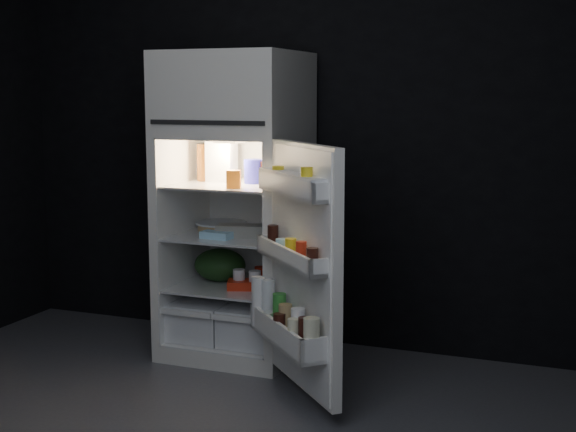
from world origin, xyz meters
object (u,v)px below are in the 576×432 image
at_px(yogurt_tray, 249,285).
at_px(fridge_door, 299,272).
at_px(milk_jug, 222,161).
at_px(refrigerator, 237,195).
at_px(egg_carton, 245,231).

bearing_deg(yogurt_tray, fridge_door, -65.95).
relative_size(milk_jug, yogurt_tray, 1.01).
bearing_deg(refrigerator, egg_carton, -46.19).
bearing_deg(fridge_door, milk_jug, 137.30).
bearing_deg(refrigerator, milk_jug, 158.84).
bearing_deg(egg_carton, yogurt_tray, -48.93).
relative_size(refrigerator, yogurt_tray, 7.45).
height_order(milk_jug, egg_carton, milk_jug).
distance_m(refrigerator, milk_jug, 0.23).
relative_size(milk_jug, egg_carton, 0.75).
distance_m(milk_jug, egg_carton, 0.46).
height_order(fridge_door, milk_jug, fridge_door).
xyz_separation_m(egg_carton, yogurt_tray, (0.03, -0.02, -0.31)).
height_order(refrigerator, egg_carton, refrigerator).
xyz_separation_m(milk_jug, egg_carton, (0.21, -0.14, -0.38)).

